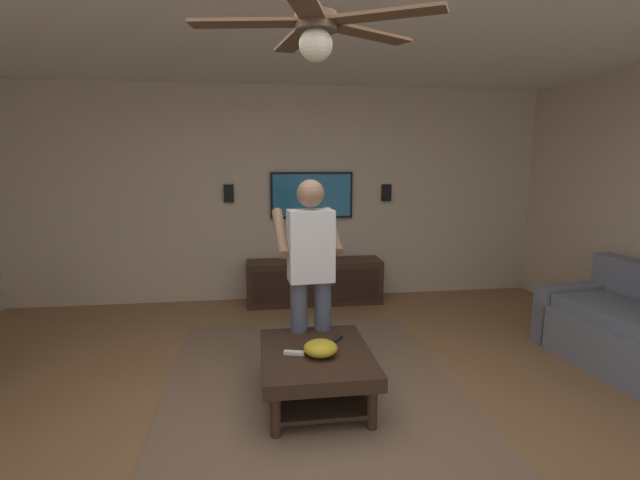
% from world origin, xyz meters
% --- Properties ---
extents(ground_plane, '(8.19, 8.19, 0.00)m').
position_xyz_m(ground_plane, '(0.00, 0.00, 0.00)').
color(ground_plane, olive).
extents(wall_back_tv, '(0.10, 7.03, 2.72)m').
position_xyz_m(wall_back_tv, '(3.12, 0.00, 1.36)').
color(wall_back_tv, '#C6B299').
rests_on(wall_back_tv, ground).
extents(area_rug, '(3.02, 2.30, 0.01)m').
position_xyz_m(area_rug, '(0.54, -0.07, 0.01)').
color(area_rug, '#7A604C').
rests_on(area_rug, ground).
extents(coffee_table, '(1.00, 0.80, 0.40)m').
position_xyz_m(coffee_table, '(0.34, -0.07, 0.30)').
color(coffee_table, '#332116').
rests_on(coffee_table, ground).
extents(media_console, '(0.45, 1.70, 0.55)m').
position_xyz_m(media_console, '(2.78, -0.38, 0.28)').
color(media_console, '#332116').
rests_on(media_console, ground).
extents(tv, '(0.05, 1.06, 0.59)m').
position_xyz_m(tv, '(3.02, -0.38, 1.36)').
color(tv, black).
extents(person_standing, '(0.56, 0.56, 1.64)m').
position_xyz_m(person_standing, '(0.79, -0.09, 0.93)').
color(person_standing, '#4C5166').
rests_on(person_standing, ground).
extents(bowl, '(0.25, 0.25, 0.11)m').
position_xyz_m(bowl, '(0.26, -0.09, 0.46)').
color(bowl, gold).
rests_on(bowl, coffee_table).
extents(remote_white, '(0.09, 0.16, 0.02)m').
position_xyz_m(remote_white, '(0.30, 0.09, 0.41)').
color(remote_white, white).
rests_on(remote_white, coffee_table).
extents(remote_black, '(0.15, 0.12, 0.02)m').
position_xyz_m(remote_black, '(0.51, -0.25, 0.41)').
color(remote_black, black).
rests_on(remote_black, coffee_table).
extents(vase_round, '(0.22, 0.22, 0.22)m').
position_xyz_m(vase_round, '(2.75, -0.52, 0.66)').
color(vase_round, orange).
rests_on(vase_round, media_console).
extents(wall_speaker_left, '(0.06, 0.12, 0.22)m').
position_xyz_m(wall_speaker_left, '(3.04, -1.37, 1.38)').
color(wall_speaker_left, black).
extents(wall_speaker_right, '(0.06, 0.12, 0.22)m').
position_xyz_m(wall_speaker_right, '(3.04, 0.67, 1.39)').
color(wall_speaker_right, black).
extents(ceiling_fan, '(1.19, 1.16, 0.46)m').
position_xyz_m(ceiling_fan, '(-0.54, 0.04, 2.39)').
color(ceiling_fan, '#4C3828').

